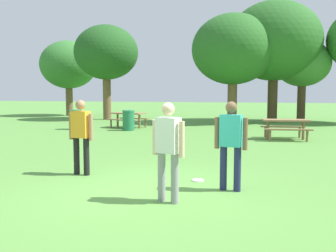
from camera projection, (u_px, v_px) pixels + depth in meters
name	position (u px, v px, depth m)	size (l,w,h in m)	color
ground_plane	(147.00, 192.00, 6.59)	(120.00, 120.00, 0.00)	#568E3D
person_thrower	(81.00, 132.00, 7.92)	(0.60, 0.27, 1.64)	black
person_catcher	(231.00, 140.00, 6.63)	(0.60, 0.27, 1.64)	#1E234C
person_bystander	(168.00, 145.00, 5.93)	(0.58, 0.33, 1.64)	gray
frisbee	(198.00, 180.00, 7.44)	(0.25, 0.25, 0.03)	white
picnic_table_near	(286.00, 125.00, 13.94)	(1.87, 1.63, 0.77)	olive
picnic_table_far	(128.00, 117.00, 18.59)	(1.97, 1.76, 0.77)	olive
trash_can_beside_table	(129.00, 120.00, 17.27)	(0.59, 0.59, 0.96)	#237047
trash_can_further_along	(76.00, 119.00, 17.76)	(0.59, 0.59, 0.96)	#237047
tree_tall_left	(68.00, 65.00, 27.88)	(4.27, 4.27, 5.73)	brown
tree_broad_center	(106.00, 53.00, 23.92)	(4.19, 4.19, 6.19)	brown
tree_far_right	(233.00, 50.00, 21.13)	(4.80, 4.80, 6.33)	brown
tree_slender_mid	(274.00, 41.00, 21.90)	(5.58, 5.58, 7.24)	#4C3823
tree_back_left	(302.00, 64.00, 22.27)	(3.34, 3.34, 5.00)	#4C3823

